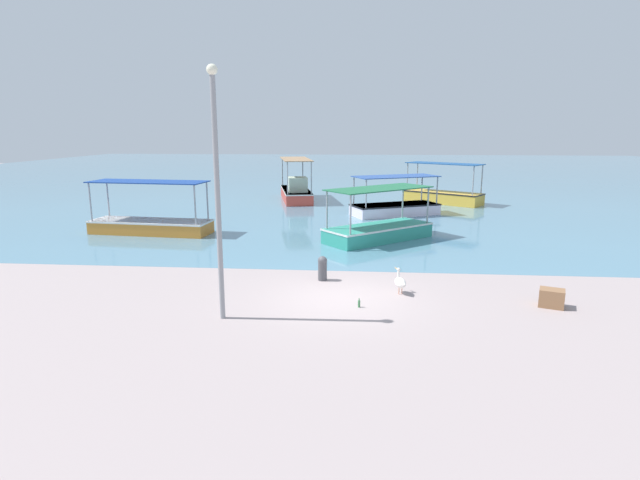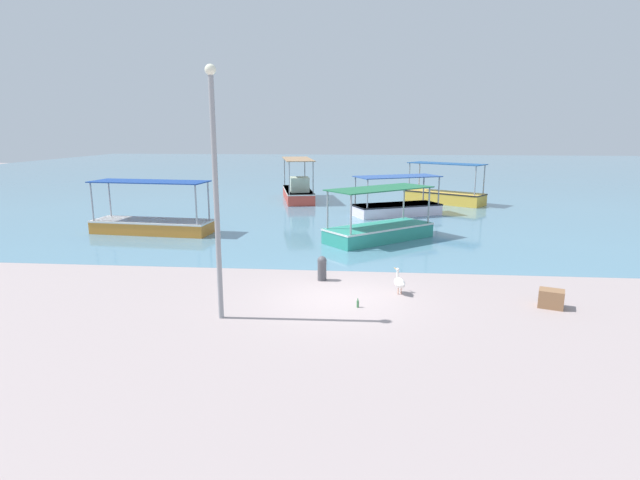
% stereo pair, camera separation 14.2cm
% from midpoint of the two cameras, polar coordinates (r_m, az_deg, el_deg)
% --- Properties ---
extents(ground, '(120.00, 120.00, 0.00)m').
position_cam_midpoint_polar(ground, '(15.23, 2.31, -6.66)').
color(ground, '#A29190').
extents(harbor_water, '(110.00, 90.00, 0.00)m').
position_cam_midpoint_polar(harbor_water, '(62.59, 4.60, 7.79)').
color(harbor_water, '#56859D').
rests_on(harbor_water, ground).
extents(fishing_boat_center, '(5.25, 4.89, 2.42)m').
position_cam_midpoint_polar(fishing_boat_center, '(23.23, 6.95, 1.22)').
color(fishing_boat_center, teal).
rests_on(fishing_boat_center, harbor_water).
extents(fishing_boat_far_left, '(5.57, 4.01, 2.34)m').
position_cam_midpoint_polar(fishing_boat_far_left, '(30.32, 8.87, 3.76)').
color(fishing_boat_far_left, white).
rests_on(fishing_boat_far_left, harbor_water).
extents(fishing_boat_near_right, '(5.44, 4.51, 2.78)m').
position_cam_midpoint_polar(fishing_boat_near_right, '(35.97, 14.18, 4.99)').
color(fishing_boat_near_right, gold).
rests_on(fishing_boat_near_right, harbor_water).
extents(fishing_boat_far_right, '(6.07, 2.33, 2.57)m').
position_cam_midpoint_polar(fishing_boat_far_right, '(26.00, -18.47, 1.87)').
color(fishing_boat_far_right, orange).
rests_on(fishing_boat_far_right, harbor_water).
extents(fishing_boat_near_left, '(3.20, 6.59, 3.00)m').
position_cam_midpoint_polar(fishing_boat_near_left, '(36.35, -2.41, 5.61)').
color(fishing_boat_near_left, '#CD4336').
rests_on(fishing_boat_near_left, harbor_water).
extents(pelican, '(0.47, 0.78, 0.80)m').
position_cam_midpoint_polar(pelican, '(15.70, 9.32, -4.79)').
color(pelican, '#E0997A').
rests_on(pelican, ground).
extents(lamp_post, '(0.28, 0.28, 6.57)m').
position_cam_midpoint_polar(lamp_post, '(13.11, -11.55, 6.36)').
color(lamp_post, gray).
rests_on(lamp_post, ground).
extents(mooring_bollard, '(0.31, 0.31, 0.84)m').
position_cam_midpoint_polar(mooring_bollard, '(16.87, 0.47, -3.15)').
color(mooring_bollard, '#47474C').
rests_on(mooring_bollard, ground).
extents(cargo_crate, '(0.81, 0.70, 0.52)m').
position_cam_midpoint_polar(cargo_crate, '(15.87, 25.14, -6.09)').
color(cargo_crate, '#8F6442').
rests_on(cargo_crate, ground).
extents(glass_bottle, '(0.07, 0.07, 0.27)m').
position_cam_midpoint_polar(glass_bottle, '(14.48, 4.62, -7.28)').
color(glass_bottle, '#3F7F4C').
rests_on(glass_bottle, ground).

